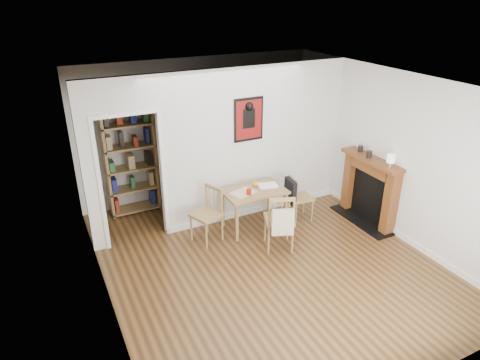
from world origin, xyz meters
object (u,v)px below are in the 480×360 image
chair_front (279,220)px  orange_fruit (256,184)px  dining_table (254,195)px  bookshelf (130,157)px  mantel_lamp (391,159)px  chair_left (206,215)px  ceramic_jar_b (361,149)px  fireplace (370,188)px  notebook (268,185)px  ceramic_jar_a (369,154)px  red_glass (249,192)px  chair_right (300,197)px

chair_front → orange_fruit: 0.86m
dining_table → orange_fruit: 0.20m
bookshelf → mantel_lamp: size_ratio=10.32×
chair_left → ceramic_jar_b: size_ratio=8.70×
dining_table → fireplace: 1.98m
dining_table → chair_left: (-0.86, -0.03, -0.16)m
notebook → ceramic_jar_a: bearing=-23.1°
red_glass → orange_fruit: bearing=42.3°
fireplace → ceramic_jar_a: bearing=141.6°
fireplace → orange_fruit: fireplace is taller
dining_table → chair_left: 0.88m
chair_left → mantel_lamp: mantel_lamp is taller
bookshelf → orange_fruit: size_ratio=24.48×
orange_fruit → red_glass: bearing=-137.7°
dining_table → ceramic_jar_a: bearing=-18.4°
chair_left → chair_front: (0.92, -0.67, 0.03)m
chair_right → orange_fruit: size_ratio=9.46×
mantel_lamp → ceramic_jar_a: 0.46m
orange_fruit → mantel_lamp: 2.16m
chair_right → orange_fruit: 0.84m
chair_front → notebook: 0.81m
notebook → bookshelf: bearing=143.0°
dining_table → orange_fruit: bearing=52.2°
chair_front → bookshelf: size_ratio=0.45×
red_glass → orange_fruit: red_glass is taller
dining_table → chair_right: chair_right is taller
chair_front → mantel_lamp: mantel_lamp is taller
red_glass → mantel_lamp: mantel_lamp is taller
chair_left → bookshelf: bookshelf is taller
chair_right → notebook: chair_right is taller
dining_table → red_glass: red_glass is taller
mantel_lamp → notebook: bearing=144.4°
notebook → ceramic_jar_b: (1.58, -0.38, 0.52)m
orange_fruit → mantel_lamp: mantel_lamp is taller
chair_right → ceramic_jar_b: bearing=-12.7°
fireplace → notebook: (-1.59, 0.70, 0.08)m
chair_front → ceramic_jar_b: 1.98m
bookshelf → ceramic_jar_a: bearing=-31.4°
dining_table → ceramic_jar_a: (1.80, -0.60, 0.61)m
bookshelf → orange_fruit: (1.73, -1.38, -0.29)m
chair_right → dining_table: bearing=173.3°
chair_front → mantel_lamp: bearing=-11.2°
orange_fruit → notebook: size_ratio=0.27×
chair_left → ceramic_jar_a: (2.67, -0.57, 0.77)m
fireplace → ceramic_jar_b: size_ratio=12.08×
dining_table → red_glass: size_ratio=10.07×
chair_left → ceramic_jar_b: ceramic_jar_b is taller
chair_front → fireplace: (1.81, 0.05, 0.14)m
notebook → ceramic_jar_b: ceramic_jar_b is taller
notebook → ceramic_jar_b: 1.70m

